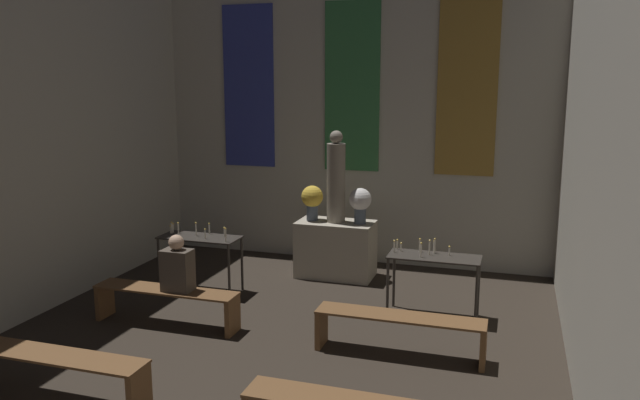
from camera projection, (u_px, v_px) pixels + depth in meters
name	position (u px, v px, depth m)	size (l,w,h in m)	color
wall_back	(353.00, 115.00, 10.07)	(6.64, 0.16, 4.77)	#B2AD9E
wall_right	(630.00, 172.00, 4.05)	(0.12, 10.94, 4.77)	#B2AD9E
altar	(336.00, 249.00, 9.53)	(1.16, 0.64, 0.86)	#ADA38E
statue	(336.00, 180.00, 9.33)	(0.28, 0.28, 1.38)	gray
flower_vase_left	(312.00, 199.00, 9.50)	(0.33, 0.33, 0.54)	#4C5666
flower_vase_right	(360.00, 202.00, 9.28)	(0.33, 0.33, 0.54)	#4C5666
candle_rack_left	(200.00, 244.00, 8.81)	(1.15, 0.48, 1.00)	#332D28
candle_rack_right	(433.00, 264.00, 7.84)	(1.15, 0.48, 1.00)	#332D28
pew_third_left	(56.00, 367.00, 5.82)	(1.84, 0.36, 0.46)	brown
pew_back_left	(166.00, 299.00, 7.64)	(1.84, 0.36, 0.46)	brown
pew_back_right	(399.00, 327.00, 6.78)	(1.84, 0.36, 0.46)	brown
person_seated	(177.00, 267.00, 7.50)	(0.36, 0.24, 0.69)	#4C4238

